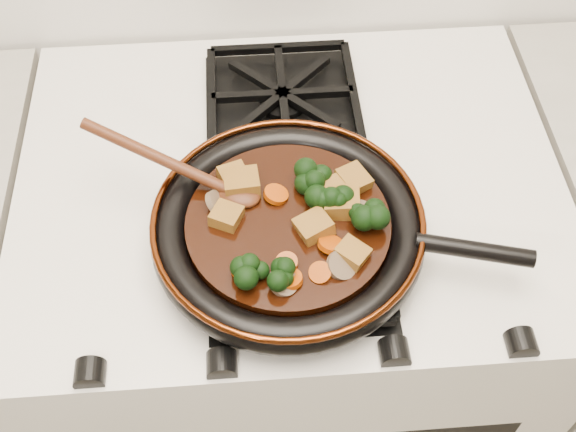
{
  "coord_description": "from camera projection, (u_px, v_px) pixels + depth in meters",
  "views": [
    {
      "loc": [
        -0.05,
        1.05,
        1.67
      ],
      "look_at": [
        -0.01,
        1.57,
        0.97
      ],
      "focal_mm": 45.0,
      "sensor_mm": 36.0,
      "label": 1
    }
  ],
  "objects": [
    {
      "name": "carrot_coin_3",
      "position": [
        320.0,
        273.0,
        0.83
      ],
      "size": [
        0.03,
        0.03,
        0.02
      ],
      "primitive_type": "cylinder",
      "rotation": [
        0.34,
        -0.27,
        0.0
      ],
      "color": "#AB3C04",
      "rests_on": "braising_sauce"
    },
    {
      "name": "stove",
      "position": [
        289.0,
        329.0,
        1.36
      ],
      "size": [
        0.76,
        0.6,
        0.9
      ],
      "primitive_type": "cube",
      "color": "silver",
      "rests_on": "ground"
    },
    {
      "name": "broccoli_floret_1",
      "position": [
        275.0,
        278.0,
        0.82
      ],
      "size": [
        0.07,
        0.08,
        0.06
      ],
      "primitive_type": null,
      "rotation": [
        -0.04,
        0.23,
        1.9
      ],
      "color": "black",
      "rests_on": "braising_sauce"
    },
    {
      "name": "carrot_coin_0",
      "position": [
        290.0,
        279.0,
        0.83
      ],
      "size": [
        0.03,
        0.03,
        0.02
      ],
      "primitive_type": "cylinder",
      "rotation": [
        -0.14,
        -0.15,
        0.0
      ],
      "color": "#AB3C04",
      "rests_on": "braising_sauce"
    },
    {
      "name": "burner_grate_front",
      "position": [
        298.0,
        254.0,
        0.91
      ],
      "size": [
        0.23,
        0.23,
        0.03
      ],
      "primitive_type": null,
      "color": "black",
      "rests_on": "stove"
    },
    {
      "name": "broccoli_floret_2",
      "position": [
        340.0,
        202.0,
        0.89
      ],
      "size": [
        0.08,
        0.08,
        0.06
      ],
      "primitive_type": null,
      "rotation": [
        -0.04,
        0.03,
        1.02
      ],
      "color": "black",
      "rests_on": "braising_sauce"
    },
    {
      "name": "carrot_coin_4",
      "position": [
        244.0,
        270.0,
        0.83
      ],
      "size": [
        0.03,
        0.03,
        0.02
      ],
      "primitive_type": "cylinder",
      "rotation": [
        -0.32,
        0.17,
        0.0
      ],
      "color": "#AB3C04",
      "rests_on": "braising_sauce"
    },
    {
      "name": "tofu_cube_1",
      "position": [
        226.0,
        216.0,
        0.88
      ],
      "size": [
        0.05,
        0.05,
        0.02
      ],
      "primitive_type": "cube",
      "rotation": [
        0.07,
        -0.03,
        2.69
      ],
      "color": "brown",
      "rests_on": "braising_sauce"
    },
    {
      "name": "broccoli_floret_3",
      "position": [
        322.0,
        202.0,
        0.88
      ],
      "size": [
        0.08,
        0.08,
        0.06
      ],
      "primitive_type": null,
      "rotation": [
        0.05,
        -0.0,
        0.4
      ],
      "color": "black",
      "rests_on": "braising_sauce"
    },
    {
      "name": "skillet",
      "position": [
        290.0,
        229.0,
        0.89
      ],
      "size": [
        0.46,
        0.34,
        0.05
      ],
      "rotation": [
        0.0,
        0.0,
        -0.26
      ],
      "color": "black",
      "rests_on": "burner_grate_front"
    },
    {
      "name": "tofu_cube_3",
      "position": [
        352.0,
        254.0,
        0.85
      ],
      "size": [
        0.05,
        0.05,
        0.03
      ],
      "primitive_type": "cube",
      "rotation": [
        0.08,
        -0.11,
        2.44
      ],
      "color": "brown",
      "rests_on": "braising_sauce"
    },
    {
      "name": "tofu_cube_7",
      "position": [
        234.0,
        177.0,
        0.92
      ],
      "size": [
        0.05,
        0.04,
        0.02
      ],
      "primitive_type": "cube",
      "rotation": [
        0.06,
        0.06,
        0.37
      ],
      "color": "brown",
      "rests_on": "braising_sauce"
    },
    {
      "name": "broccoli_floret_5",
      "position": [
        252.0,
        275.0,
        0.82
      ],
      "size": [
        0.08,
        0.08,
        0.06
      ],
      "primitive_type": null,
      "rotation": [
        0.1,
        0.06,
        0.95
      ],
      "color": "black",
      "rests_on": "braising_sauce"
    },
    {
      "name": "carrot_coin_1",
      "position": [
        276.0,
        194.0,
        0.9
      ],
      "size": [
        0.03,
        0.03,
        0.02
      ],
      "primitive_type": "cylinder",
      "rotation": [
        -0.05,
        0.28,
        0.0
      ],
      "color": "#AB3C04",
      "rests_on": "braising_sauce"
    },
    {
      "name": "broccoli_floret_4",
      "position": [
        364.0,
        216.0,
        0.87
      ],
      "size": [
        0.09,
        0.08,
        0.07
      ],
      "primitive_type": null,
      "rotation": [
        -0.11,
        -0.14,
        0.38
      ],
      "color": "black",
      "rests_on": "braising_sauce"
    },
    {
      "name": "tofu_cube_4",
      "position": [
        334.0,
        191.0,
        0.9
      ],
      "size": [
        0.05,
        0.05,
        0.02
      ],
      "primitive_type": "cube",
      "rotation": [
        0.03,
        -0.01,
        0.39
      ],
      "color": "brown",
      "rests_on": "braising_sauce"
    },
    {
      "name": "mushroom_slice_1",
      "position": [
        216.0,
        203.0,
        0.89
      ],
      "size": [
        0.03,
        0.03,
        0.03
      ],
      "primitive_type": "cylinder",
      "rotation": [
        0.96,
        0.0,
        1.57
      ],
      "color": "brown",
      "rests_on": "braising_sauce"
    },
    {
      "name": "broccoli_floret_0",
      "position": [
        316.0,
        178.0,
        0.91
      ],
      "size": [
        0.08,
        0.09,
        0.06
      ],
      "primitive_type": null,
      "rotation": [
        -0.18,
        -0.01,
        2.65
      ],
      "color": "black",
      "rests_on": "braising_sauce"
    },
    {
      "name": "tofu_cube_0",
      "position": [
        314.0,
        227.0,
        0.87
      ],
      "size": [
        0.05,
        0.05,
        0.03
      ],
      "primitive_type": "cube",
      "rotation": [
        -0.12,
        0.11,
        1.99
      ],
      "color": "brown",
      "rests_on": "braising_sauce"
    },
    {
      "name": "mushroom_slice_2",
      "position": [
        284.0,
        283.0,
        0.82
      ],
      "size": [
        0.05,
        0.05,
        0.02
      ],
      "primitive_type": "cylinder",
      "rotation": [
        0.46,
        0.0,
        0.85
      ],
      "color": "brown",
      "rests_on": "braising_sauce"
    },
    {
      "name": "tofu_cube_2",
      "position": [
        353.0,
        180.0,
        0.91
      ],
      "size": [
        0.05,
        0.05,
        0.03
      ],
      "primitive_type": "cube",
      "rotation": [
        0.07,
        -0.08,
        2.06
      ],
      "color": "brown",
      "rests_on": "braising_sauce"
    },
    {
      "name": "tofu_cube_6",
      "position": [
        242.0,
        184.0,
        0.91
      ],
      "size": [
        0.05,
        0.04,
        0.03
      ],
      "primitive_type": "cube",
      "rotation": [
        -0.1,
        -0.02,
        0.07
      ],
      "color": "brown",
      "rests_on": "braising_sauce"
    },
    {
      "name": "carrot_coin_2",
      "position": [
        287.0,
        263.0,
        0.84
      ],
      "size": [
        0.03,
        0.03,
        0.01
      ],
      "primitive_type": "cylinder",
      "rotation": [
        0.15,
        -0.09,
        0.0
      ],
      "color": "#AB3C04",
      "rests_on": "braising_sauce"
    },
    {
      "name": "mushroom_slice_0",
      "position": [
        363.0,
        212.0,
        0.88
      ],
      "size": [
        0.03,
        0.03,
        0.02
      ],
      "primitive_type": "cylinder",
      "rotation": [
        0.46,
        0.0,
        1.5
      ],
      "color": "brown",
      "rests_on": "braising_sauce"
    },
    {
      "name": "braising_sauce",
      "position": [
        288.0,
        226.0,
        0.89
      ],
      "size": [
        0.25,
        0.25,
        0.02
      ],
      "primitive_type": "cylinder",
      "color": "black",
      "rests_on": "skillet"
    },
    {
      "name": "wooden_spoon",
      "position": [
        197.0,
        175.0,
        0.9
      ],
      "size": [
        0.14,
        0.08,
        0.21
      ],
      "rotation": [
        0.0,
        0.0,
        2.73
      ],
      "color": "#4D2210",
      "rests_on": "braising_sauce"
    },
    {
      "name": "mushroom_slice_3",
      "position": [
        341.0,
        265.0,
        0.84
      ],
      "size": [
        0.05,
        0.05,
        0.03
      ],
      "primitive_type": "cylinder",
      "rotation": [
        0.56,
        0.0,
        0.79
      ],
      "color": "brown",
      "rests_on": "braising_sauce"
    },
    {
      "name": "carrot_coin_5",
      "position": [
        331.0,
        245.0,
        0.86
      ],
      "size": [
        0.03,
        0.03,
        0.02
      ],
      "primitive_type": "cylinder",
      "rotation": [
        -0.29,
        0.24,
        0.0
      ],
      "color": "#AB3C04",
      "rests_on": "braising_sauce"
    },
    {
      "name": "burner_grate_back",
      "position": [
        283.0,
        99.0,
        1.08
      ],
      "size": [
        0.23,
        0.23,
        0.03
      ],
      "primitive_type": null,
      "color": "black",
      "rests_on": "stove"
    },
    {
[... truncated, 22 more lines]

